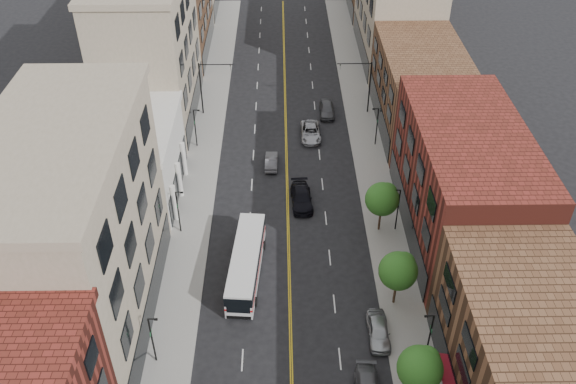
{
  "coord_description": "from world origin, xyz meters",
  "views": [
    {
      "loc": [
        -0.73,
        -23.24,
        41.2
      ],
      "look_at": [
        -0.02,
        24.06,
        5.0
      ],
      "focal_mm": 38.0,
      "sensor_mm": 36.0,
      "label": 1
    }
  ],
  "objects_px": {
    "car_lane_b": "(311,132)",
    "car_lane_behind": "(271,161)",
    "city_bus": "(246,262)",
    "car_lane_c": "(327,109)",
    "car_parked_far": "(378,331)",
    "car_lane_a": "(301,198)"
  },
  "relations": [
    {
      "from": "city_bus",
      "to": "car_lane_b",
      "type": "distance_m",
      "value": 25.27
    },
    {
      "from": "car_lane_a",
      "to": "car_lane_b",
      "type": "distance_m",
      "value": 13.52
    },
    {
      "from": "car_parked_far",
      "to": "car_lane_b",
      "type": "height_order",
      "value": "car_parked_far"
    },
    {
      "from": "car_lane_b",
      "to": "car_lane_c",
      "type": "height_order",
      "value": "car_lane_c"
    },
    {
      "from": "car_lane_behind",
      "to": "car_lane_c",
      "type": "relative_size",
      "value": 0.87
    },
    {
      "from": "car_lane_a",
      "to": "car_lane_c",
      "type": "height_order",
      "value": "car_lane_c"
    },
    {
      "from": "car_parked_far",
      "to": "car_lane_b",
      "type": "relative_size",
      "value": 0.84
    },
    {
      "from": "car_lane_behind",
      "to": "city_bus",
      "type": "bearing_deg",
      "value": 84.2
    },
    {
      "from": "car_lane_b",
      "to": "car_lane_c",
      "type": "relative_size",
      "value": 1.14
    },
    {
      "from": "car_lane_b",
      "to": "car_lane_behind",
      "type": "bearing_deg",
      "value": -128.51
    },
    {
      "from": "car_parked_far",
      "to": "car_lane_c",
      "type": "xyz_separation_m",
      "value": [
        -1.9,
        37.38,
        0.04
      ]
    },
    {
      "from": "car_parked_far",
      "to": "car_lane_behind",
      "type": "relative_size",
      "value": 1.1
    },
    {
      "from": "car_lane_b",
      "to": "car_parked_far",
      "type": "bearing_deg",
      "value": -82.77
    },
    {
      "from": "city_bus",
      "to": "car_lane_c",
      "type": "bearing_deg",
      "value": 77.1
    },
    {
      "from": "car_lane_b",
      "to": "city_bus",
      "type": "bearing_deg",
      "value": -106.82
    },
    {
      "from": "city_bus",
      "to": "car_parked_far",
      "type": "distance_m",
      "value": 13.69
    },
    {
      "from": "car_lane_behind",
      "to": "car_lane_c",
      "type": "bearing_deg",
      "value": -120.34
    },
    {
      "from": "city_bus",
      "to": "car_lane_c",
      "type": "relative_size",
      "value": 2.43
    },
    {
      "from": "car_lane_b",
      "to": "car_lane_c",
      "type": "distance_m",
      "value": 6.12
    },
    {
      "from": "car_lane_c",
      "to": "city_bus",
      "type": "bearing_deg",
      "value": -106.96
    },
    {
      "from": "city_bus",
      "to": "car_lane_b",
      "type": "bearing_deg",
      "value": 78.41
    },
    {
      "from": "car_lane_c",
      "to": "car_parked_far",
      "type": "bearing_deg",
      "value": -86.39
    }
  ]
}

